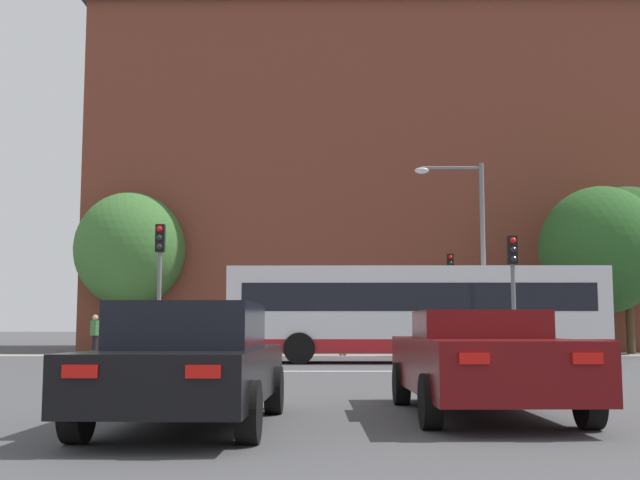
% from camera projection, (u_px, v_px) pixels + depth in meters
% --- Properties ---
extents(stop_line_strip, '(7.70, 0.30, 0.01)m').
position_uv_depth(stop_line_strip, '(336.00, 371.00, 21.33)').
color(stop_line_strip, silver).
rests_on(stop_line_strip, ground_plane).
extents(far_pavement, '(68.55, 2.50, 0.01)m').
position_uv_depth(far_pavement, '(333.00, 355.00, 33.28)').
color(far_pavement, gray).
rests_on(far_pavement, ground_plane).
extents(brick_civic_building, '(30.66, 15.14, 26.43)m').
position_uv_depth(brick_civic_building, '(381.00, 177.00, 45.76)').
color(brick_civic_building, brown).
rests_on(brick_civic_building, ground_plane).
extents(car_saloon_left, '(2.04, 4.66, 1.46)m').
position_uv_depth(car_saloon_left, '(190.00, 363.00, 9.53)').
color(car_saloon_left, black).
rests_on(car_saloon_left, ground_plane).
extents(car_roadster_right, '(2.14, 4.89, 1.39)m').
position_uv_depth(car_roadster_right, '(482.00, 361.00, 10.75)').
color(car_roadster_right, '#600C0F').
rests_on(car_roadster_right, ground_plane).
extents(bus_crossing_lead, '(12.30, 2.70, 3.13)m').
position_uv_depth(bus_crossing_lead, '(415.00, 312.00, 26.61)').
color(bus_crossing_lead, silver).
rests_on(bus_crossing_lead, ground_plane).
extents(traffic_light_near_right, '(0.26, 0.31, 3.71)m').
position_uv_depth(traffic_light_near_right, '(513.00, 278.00, 22.24)').
color(traffic_light_near_right, slate).
rests_on(traffic_light_near_right, ground_plane).
extents(traffic_light_near_left, '(0.26, 0.31, 4.11)m').
position_uv_depth(traffic_light_near_left, '(159.00, 271.00, 22.86)').
color(traffic_light_near_left, slate).
rests_on(traffic_light_near_left, ground_plane).
extents(traffic_light_far_right, '(0.26, 0.31, 4.18)m').
position_uv_depth(traffic_light_far_right, '(451.00, 287.00, 32.89)').
color(traffic_light_far_right, slate).
rests_on(traffic_light_far_right, ground_plane).
extents(street_lamp_junction, '(2.40, 0.36, 6.83)m').
position_uv_depth(street_lamp_junction, '(470.00, 238.00, 27.51)').
color(street_lamp_junction, slate).
rests_on(street_lamp_junction, ground_plane).
extents(pedestrian_waiting, '(0.44, 0.30, 1.62)m').
position_uv_depth(pedestrian_waiting, '(343.00, 333.00, 32.79)').
color(pedestrian_waiting, brown).
rests_on(pedestrian_waiting, ground_plane).
extents(pedestrian_walking_east, '(0.44, 0.32, 1.73)m').
position_uv_depth(pedestrian_walking_east, '(256.00, 331.00, 33.75)').
color(pedestrian_walking_east, brown).
rests_on(pedestrian_walking_east, ground_plane).
extents(pedestrian_walking_west, '(0.45, 0.42, 1.70)m').
position_uv_depth(pedestrian_walking_west, '(95.00, 331.00, 34.27)').
color(pedestrian_walking_west, black).
rests_on(pedestrian_walking_west, ground_plane).
extents(tree_by_building, '(5.14, 5.14, 7.48)m').
position_uv_depth(tree_by_building, '(130.00, 250.00, 37.52)').
color(tree_by_building, '#4C3823').
rests_on(tree_by_building, ground_plane).
extents(tree_kerbside, '(4.98, 4.98, 7.42)m').
position_uv_depth(tree_kerbside, '(627.00, 245.00, 35.68)').
color(tree_kerbside, '#4C3823').
rests_on(tree_kerbside, ground_plane).
extents(tree_distant, '(5.03, 5.03, 6.99)m').
position_uv_depth(tree_distant, '(601.00, 250.00, 33.07)').
color(tree_distant, '#4C3823').
rests_on(tree_distant, ground_plane).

